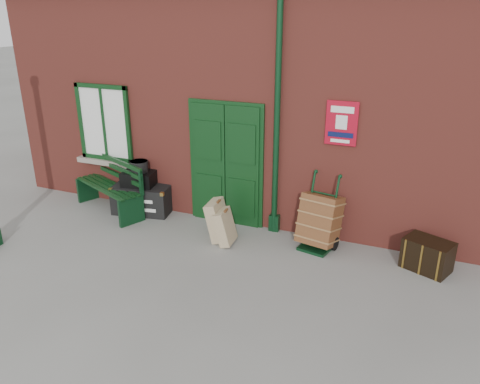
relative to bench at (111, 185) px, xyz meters
The scene contains 10 objects.
ground 2.87m from the bench, 22.98° to the right, with size 80.00×80.00×0.00m, color gray.
station_building 3.89m from the bench, 42.75° to the left, with size 10.30×4.30×4.36m.
bench is the anchor object (origin of this frame).
houdini_trunk 0.67m from the bench, 14.21° to the left, with size 1.10×0.60×0.55m, color black.
strongbox 0.59m from the bench, 15.45° to the left, with size 0.60×0.44×0.27m, color black.
hatbox 0.72m from the bench, 14.68° to the left, with size 0.33×0.33×0.22m, color black.
suitcase_back 2.48m from the bench, ahead, with size 0.19×0.49×0.68m, color tan.
suitcase_front 2.67m from the bench, ahead, with size 0.17×0.44×0.58m, color tan.
porter_trolley 4.12m from the bench, ahead, with size 0.71×0.75×1.24m.
dark_trunk 5.83m from the bench, ahead, with size 0.68×0.44×0.49m, color black.
Camera 1 is at (3.01, -5.81, 3.72)m, focal length 35.00 mm.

